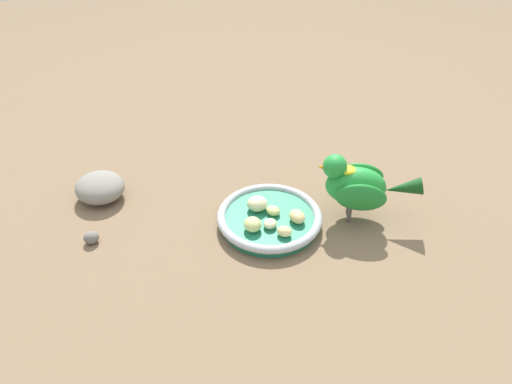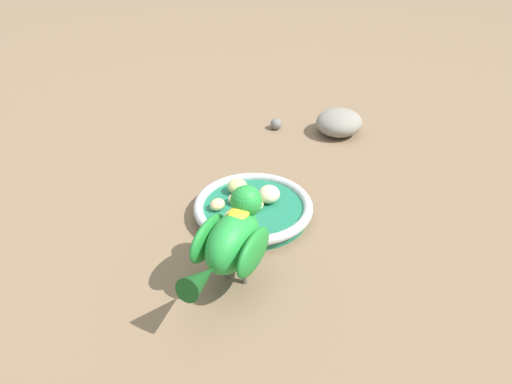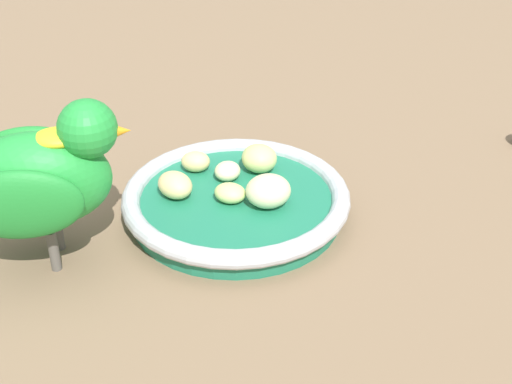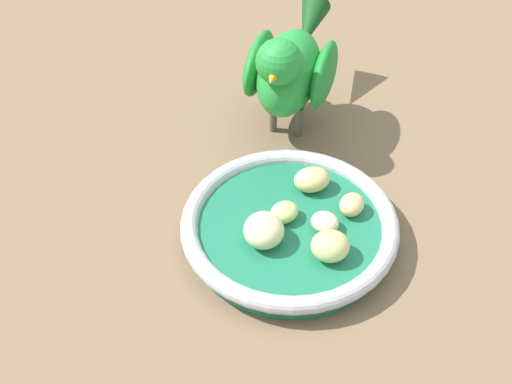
# 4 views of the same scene
# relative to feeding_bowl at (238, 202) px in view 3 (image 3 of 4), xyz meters

# --- Properties ---
(ground_plane) EXTENTS (4.00, 4.00, 0.00)m
(ground_plane) POSITION_rel_feeding_bowl_xyz_m (-0.03, -0.00, -0.01)
(ground_plane) COLOR #7A6047
(feeding_bowl) EXTENTS (0.19, 0.19, 0.03)m
(feeding_bowl) POSITION_rel_feeding_bowl_xyz_m (0.00, 0.00, 0.00)
(feeding_bowl) COLOR #1E7251
(feeding_bowl) RESTS_ON ground_plane
(apple_piece_0) EXTENTS (0.03, 0.04, 0.02)m
(apple_piece_0) POSITION_rel_feeding_bowl_xyz_m (0.03, -0.04, 0.02)
(apple_piece_0) COLOR #E5C67F
(apple_piece_0) RESTS_ON feeding_bowl
(apple_piece_1) EXTENTS (0.05, 0.05, 0.03)m
(apple_piece_1) POSITION_rel_feeding_bowl_xyz_m (-0.00, 0.03, 0.02)
(apple_piece_1) COLOR beige
(apple_piece_1) RESTS_ON feeding_bowl
(apple_piece_2) EXTENTS (0.03, 0.03, 0.02)m
(apple_piece_2) POSITION_rel_feeding_bowl_xyz_m (-0.02, -0.06, 0.01)
(apple_piece_2) COLOR #E5C67F
(apple_piece_2) RESTS_ON feeding_bowl
(apple_piece_3) EXTENTS (0.03, 0.03, 0.02)m
(apple_piece_3) POSITION_rel_feeding_bowl_xyz_m (-0.02, -0.02, 0.01)
(apple_piece_3) COLOR beige
(apple_piece_3) RESTS_ON feeding_bowl
(apple_piece_4) EXTENTS (0.04, 0.04, 0.02)m
(apple_piece_4) POSITION_rel_feeding_bowl_xyz_m (-0.05, -0.01, 0.02)
(apple_piece_4) COLOR #C6D17A
(apple_piece_4) RESTS_ON feeding_bowl
(apple_piece_5) EXTENTS (0.03, 0.03, 0.02)m
(apple_piece_5) POSITION_rel_feeding_bowl_xyz_m (0.01, -0.00, 0.01)
(apple_piece_5) COLOR #C6D17A
(apple_piece_5) RESTS_ON feeding_bowl
(parrot) EXTENTS (0.14, 0.16, 0.13)m
(parrot) POSITION_rel_feeding_bowl_xyz_m (0.13, -0.09, 0.06)
(parrot) COLOR #59544C
(parrot) RESTS_ON ground_plane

